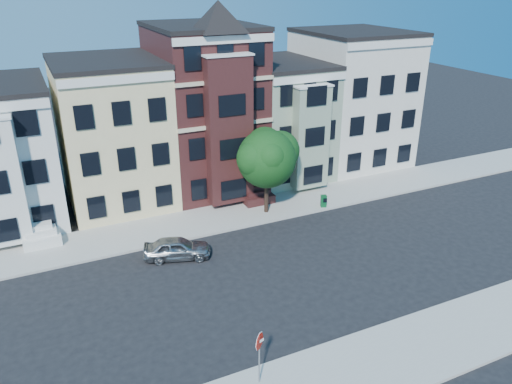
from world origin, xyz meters
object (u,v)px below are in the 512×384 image
street_tree (267,162)px  stop_sign (259,355)px  newspaper_box (324,201)px  parked_car (177,248)px

street_tree → stop_sign: 16.21m
newspaper_box → stop_sign: stop_sign is taller
newspaper_box → stop_sign: 17.53m
street_tree → stop_sign: (-7.34, -14.27, -2.28)m
stop_sign → street_tree: bearing=42.4°
street_tree → stop_sign: street_tree is taller
parked_car → stop_sign: (0.09, -11.08, 0.88)m
street_tree → parked_car: size_ratio=1.89×
stop_sign → parked_car: bearing=70.1°
street_tree → newspaper_box: street_tree is taller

